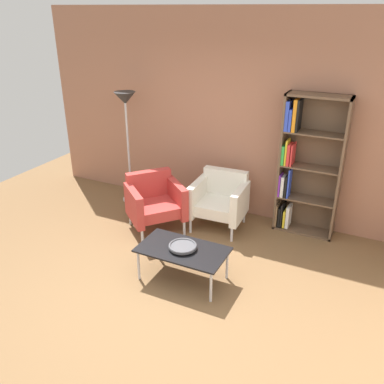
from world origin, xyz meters
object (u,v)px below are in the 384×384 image
Objects in this scene: coffee_table_low at (183,251)px; floor_lamp_torchiere at (126,112)px; armchair_spare_guest at (220,199)px; armchair_near_window at (154,201)px; decorative_bowl at (183,246)px; bookshelf_tall at (305,166)px.

coffee_table_low is 2.55m from floor_lamp_torchiere.
armchair_spare_guest and armchair_near_window have the same top height.
armchair_near_window is (-0.91, 0.90, -0.02)m from decorative_bowl.
armchair_near_window reaches higher than decorative_bowl.
coffee_table_low is 1.05× the size of armchair_near_window.
armchair_spare_guest reaches higher than decorative_bowl.
bookshelf_tall is 2.44× the size of armchair_spare_guest.
coffee_table_low is at bearing -41.40° from floor_lamp_torchiere.
decorative_bowl is 0.18× the size of floor_lamp_torchiere.
armchair_spare_guest is at bearing -159.30° from bookshelf_tall.
bookshelf_tall is at bearing 62.27° from coffee_table_low.
armchair_near_window is (-1.83, -0.85, -0.53)m from bookshelf_tall.
bookshelf_tall is 2.04m from decorative_bowl.
armchair_near_window is (-0.91, 0.90, 0.05)m from coffee_table_low.
decorative_bowl is at bearing -94.30° from armchair_near_window.
floor_lamp_torchiere is (-0.82, 0.63, 1.03)m from armchair_near_window.
armchair_near_window is 0.55× the size of floor_lamp_torchiere.
floor_lamp_torchiere is at bearing 138.60° from coffee_table_low.
armchair_spare_guest is 0.82× the size of armchair_near_window.
bookshelf_tall is 1.90× the size of coffee_table_low.
coffee_table_low is at bearing -94.30° from armchair_near_window.
armchair_near_window is (-0.79, -0.46, 0.00)m from armchair_spare_guest.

